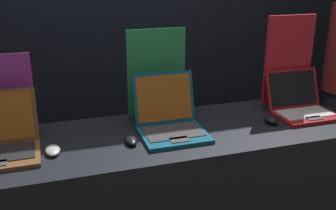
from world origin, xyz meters
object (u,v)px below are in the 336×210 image
Objects in this scene: mouse_middle at (131,140)px; promo_stand_middle at (156,75)px; mouse_back at (271,120)px; promo_stand_back at (288,63)px; mouse_front at (53,150)px; laptop_back at (301,105)px; laptop_middle at (170,120)px.

promo_stand_middle is (0.22, 0.31, 0.22)m from mouse_middle.
promo_stand_middle is 5.01× the size of mouse_back.
promo_stand_middle is 0.80m from promo_stand_back.
laptop_back is at bearing 3.48° from mouse_front.
mouse_front is 0.70m from promo_stand_middle.
mouse_front is 1.15m from mouse_back.
laptop_back is 0.25m from mouse_back.
mouse_back reaches higher than mouse_front.
laptop_back is (0.80, 0.02, -0.01)m from laptop_middle.
mouse_front is 1.19× the size of mouse_back.
mouse_back is (0.78, 0.02, 0.00)m from mouse_middle.
laptop_middle is at bearing -90.00° from promo_stand_middle.
mouse_back is at bearing -134.87° from promo_stand_back.
promo_stand_back is (1.02, 0.25, 0.25)m from mouse_middle.
laptop_middle is 1.03× the size of laptop_back.
promo_stand_back is (0.80, -0.06, 0.02)m from promo_stand_middle.
promo_stand_back is at bearing 10.23° from mouse_front.
promo_stand_middle is at bearing 54.81° from mouse_middle.
mouse_middle is 1.08m from promo_stand_back.
promo_stand_back reaches higher than mouse_middle.
mouse_front is at bearing -173.60° from laptop_middle.
promo_stand_middle is at bearing 164.10° from laptop_back.
laptop_middle is 0.80m from laptop_back.
promo_stand_middle reaches higher than mouse_front.
mouse_middle is 0.78m from mouse_back.
promo_stand_back is (0.24, 0.24, 0.24)m from mouse_back.
promo_stand_middle is 0.91× the size of promo_stand_back.
mouse_middle is at bearing -178.80° from mouse_back.
promo_stand_back is at bearing 90.00° from laptop_back.
mouse_back is (0.56, -0.30, -0.22)m from promo_stand_middle.
laptop_back is 0.26m from promo_stand_back.
promo_stand_back is at bearing -4.40° from promo_stand_middle.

